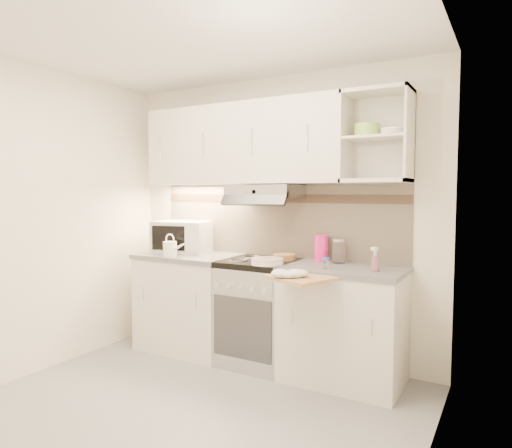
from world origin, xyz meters
name	(u,v)px	position (x,y,z in m)	size (l,w,h in m)	color
ground	(178,417)	(0.00, 0.00, 0.00)	(3.00, 3.00, 0.00)	gray
room_shell	(209,171)	(0.00, 0.37, 1.63)	(3.04, 2.84, 2.52)	white
base_cabinet_left	(190,304)	(-0.75, 1.10, 0.43)	(0.90, 0.60, 0.86)	silver
worktop_left	(190,256)	(-0.75, 1.10, 0.88)	(0.92, 0.62, 0.04)	slate
base_cabinet_right	(344,327)	(0.75, 1.10, 0.43)	(0.90, 0.60, 0.86)	silver
worktop_right	(344,270)	(0.75, 1.10, 0.88)	(0.92, 0.62, 0.04)	slate
electric_range	(260,312)	(0.00, 1.10, 0.45)	(0.60, 0.60, 0.90)	#B7B7BC
microwave	(183,236)	(-0.91, 1.22, 1.05)	(0.59, 0.48, 0.30)	silver
watering_can	(171,248)	(-0.81, 0.90, 0.97)	(0.24, 0.12, 0.20)	white
plate_stack	(267,261)	(0.17, 0.92, 0.92)	(0.26, 0.26, 0.06)	white
bread_loaf	(284,257)	(0.18, 1.21, 0.92)	(0.19, 0.19, 0.05)	#966436
pink_pitcher	(321,248)	(0.48, 1.30, 1.01)	(0.12, 0.11, 0.22)	#F91983
glass_jar	(339,251)	(0.65, 1.26, 1.00)	(0.10, 0.10, 0.20)	white
spice_jar	(326,263)	(0.65, 0.97, 0.94)	(0.06, 0.06, 0.08)	silver
spray_bottle	(375,261)	(1.00, 1.03, 0.97)	(0.07, 0.07, 0.19)	pink
cutting_board	(301,278)	(0.58, 0.66, 0.87)	(0.41, 0.37, 0.02)	#A27753
dish_towel	(294,271)	(0.55, 0.62, 0.92)	(0.29, 0.25, 0.08)	silver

